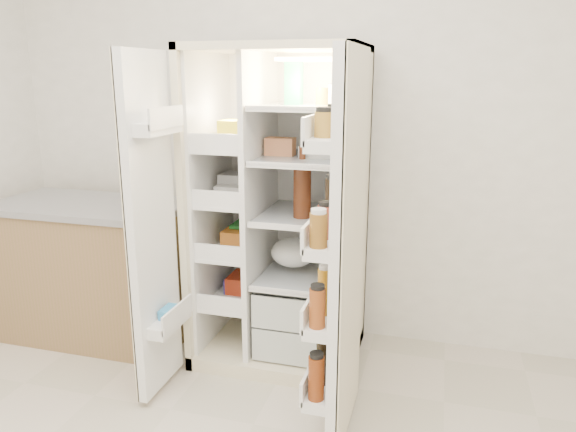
# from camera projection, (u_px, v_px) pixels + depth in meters

# --- Properties ---
(wall_back) EXTENTS (4.00, 0.02, 2.70)m
(wall_back) POSITION_uv_depth(u_px,v_px,m) (310.00, 124.00, 3.33)
(wall_back) COLOR white
(wall_back) RESTS_ON floor
(refrigerator) EXTENTS (0.92, 0.70, 1.80)m
(refrigerator) POSITION_uv_depth(u_px,v_px,m) (285.00, 233.00, 3.18)
(refrigerator) COLOR beige
(refrigerator) RESTS_ON floor
(freezer_door) EXTENTS (0.15, 0.40, 1.72)m
(freezer_door) POSITION_uv_depth(u_px,v_px,m) (152.00, 230.00, 2.72)
(freezer_door) COLOR white
(freezer_door) RESTS_ON floor
(fridge_door) EXTENTS (0.17, 0.58, 1.72)m
(fridge_door) POSITION_uv_depth(u_px,v_px,m) (343.00, 257.00, 2.38)
(fridge_door) COLOR white
(fridge_door) RESTS_ON floor
(kitchen_counter) EXTENTS (1.21, 0.64, 0.88)m
(kitchen_counter) POSITION_uv_depth(u_px,v_px,m) (96.00, 269.00, 3.47)
(kitchen_counter) COLOR #896544
(kitchen_counter) RESTS_ON floor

